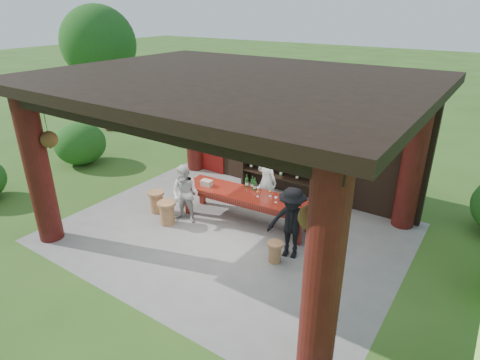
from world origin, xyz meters
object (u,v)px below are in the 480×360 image
Objects in this scene: guest_man at (291,223)px; wine_shelf at (290,152)px; guest_woman at (185,194)px; stool_near_left at (167,212)px; host at (267,181)px; napkin_basket at (207,183)px; stool_far_left at (156,201)px; tasting_table at (246,198)px; stool_near_right at (275,251)px.

wine_shelf is at bearing 107.67° from guest_man.
guest_woman is 2.71m from guest_man.
stool_near_left is 3.06m from guest_man.
host is 2.02m from guest_woman.
napkin_basket is at bearing 54.54° from host.
host is at bearing -94.97° from wine_shelf.
host is 1.47m from napkin_basket.
guest_man is (1.45, -1.49, -0.02)m from host.
napkin_basket reaches higher than stool_far_left.
wine_shelf is 0.88× the size of tasting_table.
guest_woman is 0.62m from napkin_basket.
guest_man is (3.64, 0.15, 0.48)m from stool_far_left.
stool_far_left is 1.02m from guest_woman.
tasting_table is 12.26× the size of napkin_basket.
wine_shelf is 2.98m from guest_woman.
stool_near_right is at bearing -19.35° from napkin_basket.
guest_woman is at bearing -117.16° from wine_shelf.
wine_shelf reaches higher than host.
stool_far_left is (-3.48, 0.20, 0.06)m from stool_near_right.
guest_man is 2.58m from napkin_basket.
guest_man is (3.00, 0.45, 0.47)m from stool_near_left.
stool_near_left is 0.61m from guest_woman.
guest_man is at bearing -10.85° from napkin_basket.
stool_near_left is (-1.63, -2.96, -0.93)m from wine_shelf.
wine_shelf is 4.98× the size of stool_near_left.
stool_far_left is at bearing 155.23° from stool_near_left.
stool_near_right is 2.60m from guest_woman.
tasting_table is at bearing 145.58° from guest_man.
host is at bearing 125.20° from stool_near_right.
napkin_basket is (1.10, 0.64, 0.53)m from stool_far_left.
napkin_basket is at bearing 158.35° from guest_man.
wine_shelf is 6.47× the size of stool_near_right.
napkin_basket is (-1.08, -1.00, 0.03)m from host.
stool_near_left is at bearing 63.26° from host.
stool_near_right is 3.48m from stool_far_left.
guest_woman is at bearing 171.33° from guest_man.
stool_far_left is at bearing -149.87° from napkin_basket.
tasting_table is at bearing 21.11° from guest_woman.
stool_far_left is 0.35× the size of guest_man.
host is at bearing 85.51° from tasting_table.
napkin_basket is at bearing 63.80° from stool_near_left.
guest_man reaches higher than guest_woman.
host is (0.06, 0.82, 0.16)m from tasting_table.
tasting_table is at bearing -94.75° from wine_shelf.
guest_woman is at bearing 174.42° from stool_near_right.
wine_shelf is at bearing 49.55° from stool_far_left.
guest_man is (1.52, -0.66, 0.13)m from tasting_table.
guest_woman is at bearing -147.24° from tasting_table.
guest_woman is 0.93× the size of guest_man.
tasting_table is 5.69× the size of stool_near_left.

